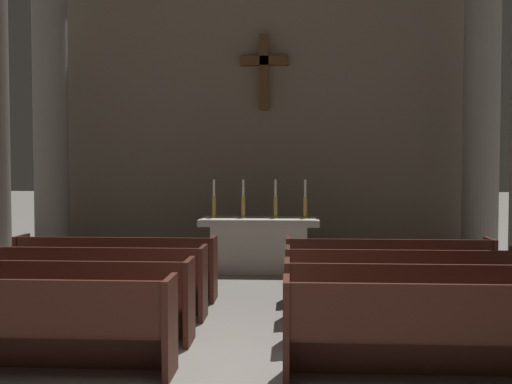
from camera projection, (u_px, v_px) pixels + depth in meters
ground_plane at (228, 377)px, 5.80m from camera, size 80.00×80.00×0.00m
pew_left_row_1 at (19, 325)px, 5.86m from camera, size 2.95×0.50×0.95m
pew_left_row_2 at (62, 300)px, 6.95m from camera, size 2.95×0.50×0.95m
pew_left_row_3 at (93, 282)px, 8.03m from camera, size 2.95×0.50×0.95m
pew_left_row_4 at (116, 268)px, 9.12m from camera, size 2.95×0.50×0.95m
pew_right_row_1 at (445, 331)px, 5.63m from camera, size 2.95×0.50×0.95m
pew_right_row_2 at (420, 304)px, 6.72m from camera, size 2.95×0.50×0.95m
pew_right_row_3 at (402, 285)px, 7.81m from camera, size 2.95×0.50×0.95m
pew_right_row_4 at (388, 270)px, 8.90m from camera, size 2.95×0.50×0.95m
column_left_third at (51, 112)px, 12.56m from camera, size 1.04×1.04×6.33m
column_right_third at (481, 110)px, 12.07m from camera, size 1.04×1.04×6.33m
altar at (259, 243)px, 11.49m from camera, size 2.20×0.90×1.01m
candlestick_outer_left at (214, 205)px, 11.50m from camera, size 0.16×0.16×0.71m
candlestick_inner_left at (243, 206)px, 11.47m from camera, size 0.16×0.16×0.71m
candlestick_inner_right at (275, 206)px, 11.44m from camera, size 0.16×0.16×0.71m
candlestick_outer_right at (305, 206)px, 11.41m from camera, size 0.16×0.16×0.71m
apse_with_cross at (265, 90)px, 13.62m from camera, size 9.74×0.45×7.29m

